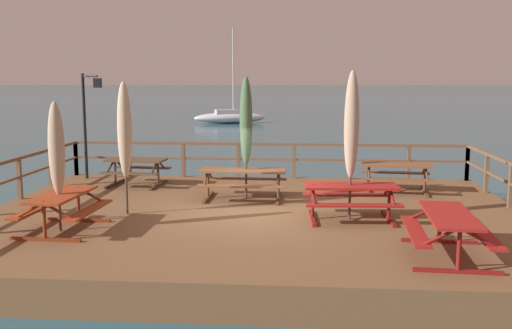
{
  "coord_description": "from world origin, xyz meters",
  "views": [
    {
      "loc": [
        1.12,
        -12.98,
        3.72
      ],
      "look_at": [
        0.0,
        0.71,
        1.65
      ],
      "focal_mm": 40.47,
      "sensor_mm": 36.0,
      "label": 1
    }
  ],
  "objects_px": {
    "patio_umbrella_short_back": "(125,131)",
    "sailboat_distant": "(230,117)",
    "picnic_table_mid_right": "(449,225)",
    "picnic_table_back_right": "(397,172)",
    "picnic_table_front_right": "(351,194)",
    "patio_umbrella_tall_mid_left": "(352,126)",
    "picnic_table_front_left": "(136,167)",
    "patio_umbrella_tall_mid_right": "(56,149)",
    "picnic_table_mid_left": "(243,177)",
    "patio_umbrella_tall_front": "(246,122)",
    "picnic_table_back_left": "(62,204)",
    "lamp_post_hooked": "(89,110)"
  },
  "relations": [
    {
      "from": "sailboat_distant",
      "to": "patio_umbrella_tall_front",
      "type": "bearing_deg",
      "value": -82.0
    },
    {
      "from": "picnic_table_back_left",
      "to": "picnic_table_back_right",
      "type": "relative_size",
      "value": 0.99
    },
    {
      "from": "patio_umbrella_short_back",
      "to": "patio_umbrella_tall_mid_right",
      "type": "distance_m",
      "value": 1.82
    },
    {
      "from": "picnic_table_mid_right",
      "to": "lamp_post_hooked",
      "type": "xyz_separation_m",
      "value": [
        -8.97,
        7.11,
        1.55
      ]
    },
    {
      "from": "picnic_table_front_right",
      "to": "patio_umbrella_short_back",
      "type": "relative_size",
      "value": 0.7
    },
    {
      "from": "patio_umbrella_tall_mid_left",
      "to": "patio_umbrella_tall_front",
      "type": "relative_size",
      "value": 1.04
    },
    {
      "from": "picnic_table_back_right",
      "to": "patio_umbrella_tall_mid_left",
      "type": "relative_size",
      "value": 0.61
    },
    {
      "from": "picnic_table_back_left",
      "to": "lamp_post_hooked",
      "type": "height_order",
      "value": "lamp_post_hooked"
    },
    {
      "from": "picnic_table_back_right",
      "to": "patio_umbrella_tall_front",
      "type": "bearing_deg",
      "value": -162.86
    },
    {
      "from": "picnic_table_mid_right",
      "to": "patio_umbrella_short_back",
      "type": "relative_size",
      "value": 0.72
    },
    {
      "from": "picnic_table_front_right",
      "to": "patio_umbrella_short_back",
      "type": "distance_m",
      "value": 5.2
    },
    {
      "from": "picnic_table_front_left",
      "to": "picnic_table_back_right",
      "type": "bearing_deg",
      "value": -2.63
    },
    {
      "from": "picnic_table_front_right",
      "to": "lamp_post_hooked",
      "type": "relative_size",
      "value": 0.65
    },
    {
      "from": "picnic_table_front_right",
      "to": "patio_umbrella_tall_mid_left",
      "type": "height_order",
      "value": "patio_umbrella_tall_mid_left"
    },
    {
      "from": "picnic_table_mid_left",
      "to": "patio_umbrella_tall_mid_right",
      "type": "height_order",
      "value": "patio_umbrella_tall_mid_right"
    },
    {
      "from": "picnic_table_mid_right",
      "to": "patio_umbrella_tall_front",
      "type": "xyz_separation_m",
      "value": [
        -3.96,
        4.56,
        1.42
      ]
    },
    {
      "from": "picnic_table_back_right",
      "to": "patio_umbrella_tall_mid_left",
      "type": "xyz_separation_m",
      "value": [
        -1.51,
        -3.21,
        1.5
      ]
    },
    {
      "from": "picnic_table_front_left",
      "to": "patio_umbrella_tall_mid_right",
      "type": "distance_m",
      "value": 5.16
    },
    {
      "from": "picnic_table_back_left",
      "to": "picnic_table_back_right",
      "type": "distance_m",
      "value": 8.72
    },
    {
      "from": "picnic_table_back_left",
      "to": "patio_umbrella_tall_front",
      "type": "bearing_deg",
      "value": 45.28
    },
    {
      "from": "picnic_table_front_right",
      "to": "picnic_table_mid_right",
      "type": "height_order",
      "value": "same"
    },
    {
      "from": "patio_umbrella_tall_mid_right",
      "to": "patio_umbrella_short_back",
      "type": "bearing_deg",
      "value": 60.12
    },
    {
      "from": "lamp_post_hooked",
      "to": "sailboat_distant",
      "type": "height_order",
      "value": "sailboat_distant"
    },
    {
      "from": "picnic_table_mid_left",
      "to": "patio_umbrella_short_back",
      "type": "xyz_separation_m",
      "value": [
        -2.46,
        -1.85,
        1.34
      ]
    },
    {
      "from": "picnic_table_front_left",
      "to": "picnic_table_mid_left",
      "type": "height_order",
      "value": "same"
    },
    {
      "from": "patio_umbrella_tall_mid_right",
      "to": "sailboat_distant",
      "type": "distance_m",
      "value": 36.73
    },
    {
      "from": "picnic_table_front_left",
      "to": "sailboat_distant",
      "type": "height_order",
      "value": "sailboat_distant"
    },
    {
      "from": "picnic_table_back_right",
      "to": "patio_umbrella_tall_mid_right",
      "type": "relative_size",
      "value": 0.75
    },
    {
      "from": "picnic_table_mid_right",
      "to": "picnic_table_back_right",
      "type": "distance_m",
      "value": 5.79
    },
    {
      "from": "patio_umbrella_tall_front",
      "to": "sailboat_distant",
      "type": "distance_m",
      "value": 33.59
    },
    {
      "from": "picnic_table_back_left",
      "to": "picnic_table_back_right",
      "type": "bearing_deg",
      "value": 32.26
    },
    {
      "from": "picnic_table_mid_right",
      "to": "picnic_table_back_right",
      "type": "bearing_deg",
      "value": 89.77
    },
    {
      "from": "picnic_table_back_right",
      "to": "patio_umbrella_short_back",
      "type": "xyz_separation_m",
      "value": [
        -6.51,
        -3.14,
        1.35
      ]
    },
    {
      "from": "patio_umbrella_tall_mid_left",
      "to": "sailboat_distant",
      "type": "xyz_separation_m",
      "value": [
        -7.13,
        35.18,
        -2.2
      ]
    },
    {
      "from": "patio_umbrella_short_back",
      "to": "sailboat_distant",
      "type": "height_order",
      "value": "sailboat_distant"
    },
    {
      "from": "picnic_table_back_right",
      "to": "patio_umbrella_tall_front",
      "type": "distance_m",
      "value": 4.4
    },
    {
      "from": "picnic_table_back_right",
      "to": "patio_umbrella_short_back",
      "type": "relative_size",
      "value": 0.66
    },
    {
      "from": "picnic_table_back_left",
      "to": "picnic_table_front_right",
      "type": "bearing_deg",
      "value": 13.49
    },
    {
      "from": "picnic_table_front_left",
      "to": "picnic_table_back_right",
      "type": "distance_m",
      "value": 7.31
    },
    {
      "from": "picnic_table_front_right",
      "to": "lamp_post_hooked",
      "type": "xyz_separation_m",
      "value": [
        -7.5,
        4.56,
        1.55
      ]
    },
    {
      "from": "picnic_table_mid_right",
      "to": "picnic_table_back_right",
      "type": "relative_size",
      "value": 1.1
    },
    {
      "from": "patio_umbrella_tall_mid_right",
      "to": "patio_umbrella_tall_front",
      "type": "bearing_deg",
      "value": 45.35
    },
    {
      "from": "picnic_table_front_right",
      "to": "sailboat_distant",
      "type": "distance_m",
      "value": 35.94
    },
    {
      "from": "picnic_table_back_right",
      "to": "patio_umbrella_tall_front",
      "type": "height_order",
      "value": "patio_umbrella_tall_front"
    },
    {
      "from": "picnic_table_front_right",
      "to": "sailboat_distant",
      "type": "xyz_separation_m",
      "value": [
        -7.15,
        35.21,
        -0.7
      ]
    },
    {
      "from": "patio_umbrella_short_back",
      "to": "sailboat_distant",
      "type": "bearing_deg",
      "value": 93.48
    },
    {
      "from": "patio_umbrella_tall_mid_left",
      "to": "patio_umbrella_tall_front",
      "type": "distance_m",
      "value": 3.17
    },
    {
      "from": "picnic_table_front_right",
      "to": "patio_umbrella_tall_front",
      "type": "bearing_deg",
      "value": 141.02
    },
    {
      "from": "picnic_table_front_left",
      "to": "patio_umbrella_tall_front",
      "type": "height_order",
      "value": "patio_umbrella_tall_front"
    },
    {
      "from": "picnic_table_front_right",
      "to": "patio_umbrella_tall_front",
      "type": "xyz_separation_m",
      "value": [
        -2.49,
        2.02,
        1.42
      ]
    }
  ]
}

